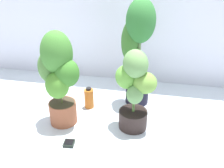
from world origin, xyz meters
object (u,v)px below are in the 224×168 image
(potted_plant_front_right, at_px, (134,89))
(hygrometer_box, at_px, (69,143))
(potted_plant_back_right, at_px, (137,41))
(nutrient_bottle, at_px, (89,98))
(potted_plant_front_left, at_px, (58,74))

(potted_plant_front_right, xyz_separation_m, hygrometer_box, (-0.45, -0.32, -0.35))
(potted_plant_back_right, bearing_deg, nutrient_bottle, -155.25)
(potted_plant_front_right, height_order, nutrient_bottle, potted_plant_front_right)
(potted_plant_front_left, xyz_separation_m, potted_plant_back_right, (0.57, 0.47, 0.17))
(potted_plant_back_right, distance_m, hygrometer_box, 1.05)
(hygrometer_box, bearing_deg, nutrient_bottle, -6.21)
(potted_plant_front_left, distance_m, potted_plant_back_right, 0.76)
(hygrometer_box, xyz_separation_m, nutrient_bottle, (0.00, 0.55, 0.08))
(potted_plant_front_left, bearing_deg, potted_plant_back_right, 39.66)
(potted_plant_back_right, bearing_deg, hygrometer_box, -119.37)
(potted_plant_front_left, xyz_separation_m, hygrometer_box, (0.15, -0.27, -0.44))
(hygrometer_box, height_order, nutrient_bottle, nutrient_bottle)
(potted_plant_front_left, height_order, potted_plant_front_right, potted_plant_front_left)
(potted_plant_front_left, height_order, potted_plant_back_right, potted_plant_back_right)
(potted_plant_front_left, distance_m, potted_plant_front_right, 0.61)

